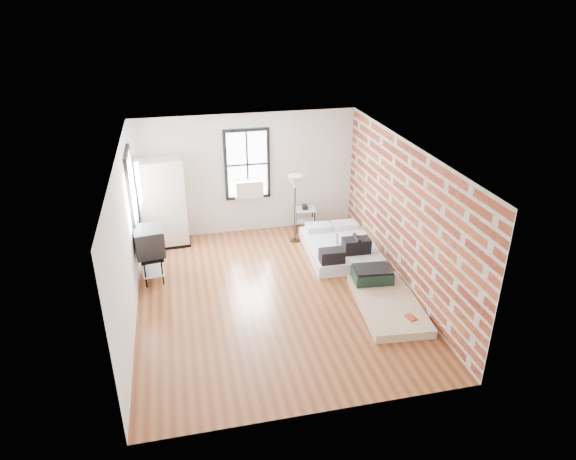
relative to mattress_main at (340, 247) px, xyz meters
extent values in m
plane|color=#5F2D19|center=(-1.74, -1.34, -0.17)|extent=(6.00, 6.00, 0.00)
cube|color=silver|center=(-1.74, 1.66, 1.23)|extent=(5.00, 0.01, 2.80)
cube|color=silver|center=(-1.74, -4.34, 1.23)|extent=(5.00, 0.01, 2.80)
cube|color=silver|center=(-4.24, -1.34, 1.23)|extent=(0.01, 6.00, 2.80)
cube|color=brown|center=(0.76, -1.34, 1.23)|extent=(0.02, 6.00, 2.80)
cube|color=white|center=(-1.74, -1.34, 2.63)|extent=(5.00, 6.00, 0.01)
cube|color=white|center=(-1.74, 1.61, 1.48)|extent=(0.90, 0.02, 1.50)
cube|color=black|center=(-2.23, 1.63, 1.48)|extent=(0.07, 0.08, 1.64)
cube|color=black|center=(-1.26, 1.63, 1.48)|extent=(0.07, 0.08, 1.64)
cube|color=black|center=(-1.74, 1.63, 2.27)|extent=(0.90, 0.08, 0.07)
cube|color=black|center=(-1.74, 1.63, 0.70)|extent=(0.90, 0.08, 0.07)
cube|color=black|center=(-1.74, 1.60, 1.48)|extent=(0.04, 0.02, 1.50)
cube|color=black|center=(-1.74, 1.60, 1.48)|extent=(0.90, 0.02, 0.04)
cube|color=silver|center=(-1.74, 1.49, 0.95)|extent=(0.62, 0.30, 0.40)
cube|color=white|center=(-4.19, 0.46, 1.48)|extent=(0.02, 0.90, 1.50)
cube|color=black|center=(-4.21, -0.03, 1.48)|extent=(0.08, 0.07, 1.64)
cube|color=black|center=(-4.21, 0.94, 1.48)|extent=(0.08, 0.07, 1.64)
cube|color=black|center=(-4.21, 0.46, 2.27)|extent=(0.08, 0.90, 0.07)
cube|color=black|center=(-4.21, 0.46, 0.70)|extent=(0.08, 0.90, 0.07)
cube|color=black|center=(-4.18, 0.46, 1.48)|extent=(0.02, 0.04, 1.50)
cube|color=black|center=(-4.18, 0.46, 1.48)|extent=(0.02, 0.90, 0.04)
cube|color=white|center=(0.01, 0.02, -0.04)|extent=(1.49, 1.98, 0.25)
cube|color=white|center=(-0.27, 0.80, 0.15)|extent=(0.57, 0.37, 0.12)
cube|color=white|center=(0.34, 0.78, 0.15)|extent=(0.57, 0.37, 0.12)
cube|color=black|center=(0.19, -0.44, 0.24)|extent=(0.57, 0.34, 0.31)
cylinder|color=black|center=(0.19, -0.44, 0.41)|extent=(0.09, 0.36, 0.08)
cube|color=black|center=(-0.43, -0.73, 0.22)|extent=(0.50, 0.32, 0.26)
cylinder|color=silver|center=(-0.10, -0.02, 0.20)|extent=(0.07, 0.07, 0.22)
cylinder|color=blue|center=(-0.10, -0.02, 0.32)|extent=(0.04, 0.04, 0.03)
cube|color=#BFB18A|center=(0.21, -2.17, -0.09)|extent=(1.21, 2.06, 0.16)
cube|color=black|center=(0.17, -1.44, 0.10)|extent=(0.77, 0.58, 0.23)
cube|color=black|center=(0.17, -1.44, 0.24)|extent=(0.73, 0.54, 0.04)
cube|color=#AB3B1B|center=(0.36, -2.76, 0.00)|extent=(0.18, 0.23, 0.03)
cube|color=black|center=(-3.68, 1.31, -0.14)|extent=(1.05, 0.64, 0.06)
cube|color=beige|center=(-3.68, 1.31, 0.86)|extent=(1.00, 0.59, 1.94)
cylinder|color=black|center=(-0.67, 1.24, 0.09)|extent=(0.02, 0.02, 0.53)
cylinder|color=black|center=(-0.25, 1.19, 0.09)|extent=(0.02, 0.02, 0.53)
cylinder|color=black|center=(-0.64, 1.56, 0.09)|extent=(0.02, 0.02, 0.53)
cylinder|color=black|center=(-0.22, 1.52, 0.09)|extent=(0.02, 0.02, 0.53)
cube|color=silver|center=(-0.44, 1.38, 0.36)|extent=(0.52, 0.43, 0.02)
cube|color=silver|center=(-0.44, 1.38, 0.07)|extent=(0.50, 0.41, 0.02)
cube|color=black|center=(-0.44, 1.38, 0.42)|extent=(0.13, 0.18, 0.10)
cylinder|color=#312410|center=(-0.82, 0.83, -0.15)|extent=(0.23, 0.23, 0.03)
cylinder|color=#312410|center=(-0.82, 0.83, 0.53)|extent=(0.03, 0.03, 1.36)
cone|color=tan|center=(-0.82, 0.83, 1.26)|extent=(0.34, 0.34, 0.30)
cylinder|color=black|center=(-4.08, -0.48, 0.10)|extent=(0.03, 0.03, 0.54)
cylinder|color=black|center=(-3.76, -0.44, 0.10)|extent=(0.03, 0.03, 0.54)
cylinder|color=black|center=(-4.17, 0.16, 0.10)|extent=(0.03, 0.03, 0.54)
cylinder|color=black|center=(-3.85, 0.20, 0.10)|extent=(0.03, 0.03, 0.54)
cube|color=black|center=(-3.96, -0.14, 0.37)|extent=(0.53, 0.82, 0.03)
cube|color=silver|center=(-3.96, -0.14, 0.04)|extent=(0.50, 0.80, 0.02)
cube|color=black|center=(-3.96, -0.14, 0.65)|extent=(0.61, 0.69, 0.54)
cube|color=black|center=(-3.70, -0.11, 0.65)|extent=(0.09, 0.51, 0.43)
camera|label=1|loc=(-3.28, -9.38, 5.11)|focal=32.00mm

